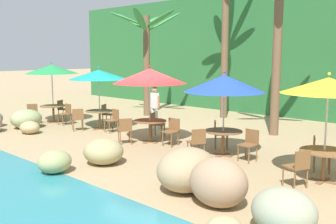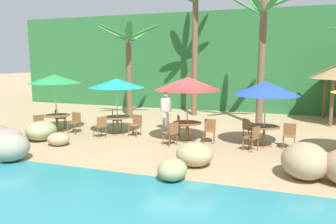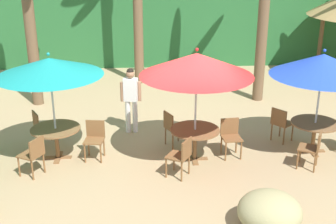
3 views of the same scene
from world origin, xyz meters
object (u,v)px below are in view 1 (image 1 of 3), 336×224
at_px(dining_table_blue, 223,135).
at_px(chair_yellow_inland, 318,151).
at_px(umbrella_teal, 99,75).
at_px(waiter_in_white, 155,105).
at_px(umbrella_blue, 224,83).
at_px(chair_yellow_left, 299,166).
at_px(dining_table_teal, 100,114).
at_px(chair_teal_left, 78,118).
at_px(chair_blue_inland, 218,132).
at_px(palm_tree_third, 279,18).
at_px(chair_red_inland, 156,123).
at_px(dining_table_yellow, 324,156).
at_px(palm_tree_nearest, 146,44).
at_px(chair_red_left, 125,129).
at_px(chair_green_inland, 62,108).
at_px(chair_teal_seaward, 113,119).
at_px(chair_green_left, 33,112).
at_px(umbrella_red, 150,76).
at_px(palm_tree_second, 225,15).
at_px(umbrella_yellow, 328,86).
at_px(chair_red_seaward, 172,130).
at_px(chair_green_seaward, 66,113).
at_px(dining_table_green, 53,108).
at_px(chair_blue_left, 197,141).
at_px(chair_blue_seaward, 250,143).
at_px(chair_teal_inland, 106,113).
at_px(umbrella_green, 52,69).

distance_m(dining_table_blue, chair_yellow_inland, 2.64).
relative_size(umbrella_teal, waiter_in_white, 1.44).
xyz_separation_m(umbrella_blue, chair_yellow_left, (2.81, -1.17, -1.58)).
relative_size(dining_table_teal, chair_teal_left, 1.26).
height_order(chair_blue_inland, palm_tree_third, palm_tree_third).
distance_m(chair_red_inland, chair_blue_inland, 2.64).
bearing_deg(umbrella_blue, chair_yellow_left, -22.70).
bearing_deg(dining_table_yellow, palm_tree_nearest, 157.90).
xyz_separation_m(chair_red_left, waiter_in_white, (-1.07, 2.42, 0.47)).
distance_m(chair_yellow_inland, chair_yellow_left, 1.58).
distance_m(chair_green_inland, chair_red_inland, 5.78).
height_order(chair_teal_seaward, chair_teal_left, same).
bearing_deg(chair_teal_left, chair_green_left, -170.59).
bearing_deg(chair_yellow_inland, umbrella_teal, -177.64).
bearing_deg(chair_teal_seaward, chair_red_inland, 15.34).
distance_m(umbrella_red, umbrella_blue, 2.80).
xyz_separation_m(umbrella_teal, dining_table_yellow, (8.91, -0.39, -1.53)).
distance_m(chair_teal_left, palm_tree_second, 8.03).
distance_m(umbrella_teal, palm_tree_nearest, 4.11).
distance_m(chair_blue_inland, umbrella_yellow, 4.13).
bearing_deg(chair_teal_seaward, palm_tree_nearest, 118.86).
xyz_separation_m(dining_table_teal, chair_red_inland, (2.64, 0.47, -0.10)).
bearing_deg(chair_yellow_inland, palm_tree_second, 140.96).
height_order(chair_green_left, palm_tree_third, palm_tree_third).
bearing_deg(chair_red_seaward, chair_green_seaward, -177.26).
distance_m(dining_table_green, chair_red_left, 5.44).
relative_size(chair_green_inland, chair_yellow_left, 1.00).
bearing_deg(chair_yellow_inland, waiter_in_white, 171.35).
relative_size(umbrella_blue, chair_blue_left, 2.82).
xyz_separation_m(chair_red_seaward, chair_yellow_left, (4.76, -1.13, 0.00)).
distance_m(palm_tree_second, waiter_in_white, 5.70).
distance_m(chair_red_seaward, chair_blue_inland, 1.51).
distance_m(chair_green_left, chair_teal_left, 2.71).
bearing_deg(palm_tree_second, umbrella_teal, -107.84).
xyz_separation_m(chair_red_left, dining_table_blue, (3.16, 0.99, 0.10)).
relative_size(umbrella_red, palm_tree_third, 0.42).
distance_m(dining_table_teal, palm_tree_second, 7.26).
bearing_deg(chair_blue_seaward, chair_blue_inland, 158.45).
height_order(chair_teal_left, waiter_in_white, waiter_in_white).
bearing_deg(waiter_in_white, chair_yellow_left, -20.32).
height_order(dining_table_green, chair_green_seaward, chair_green_seaward).
distance_m(chair_teal_inland, chair_red_seaward, 4.47).
relative_size(chair_yellow_left, palm_tree_second, 0.12).
bearing_deg(chair_teal_seaward, chair_yellow_left, -8.67).
bearing_deg(umbrella_green, palm_tree_third, 26.68).
bearing_deg(chair_teal_left, dining_table_blue, 6.87).
height_order(chair_green_inland, chair_green_left, same).
relative_size(chair_red_seaward, palm_tree_third, 0.14).
height_order(chair_red_inland, chair_blue_seaward, same).
bearing_deg(chair_green_seaward, chair_teal_seaward, 7.17).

